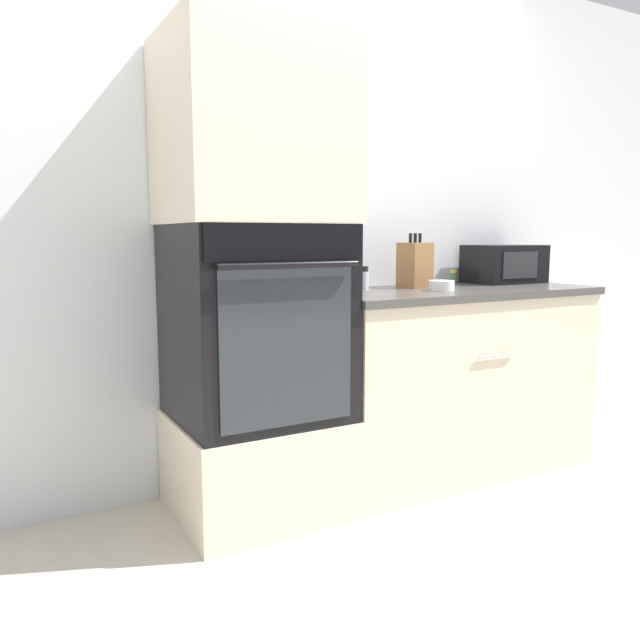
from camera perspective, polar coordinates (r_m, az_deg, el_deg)
The scene contains 11 objects.
ground_plane at distance 2.65m, azimuth 4.01°, elevation -17.82°, with size 12.00×12.00×0.00m, color beige.
wall_back at distance 2.94m, azimuth -2.52°, elevation 9.78°, with size 8.00×0.05×2.50m.
oven_cabinet_base at distance 2.67m, azimuth -5.75°, elevation -12.89°, with size 0.67×0.60×0.41m.
wall_oven at distance 2.52m, azimuth -5.90°, elevation -0.17°, with size 0.64×0.64×0.78m.
oven_cabinet_upper at distance 2.54m, azimuth -6.18°, elevation 16.84°, with size 0.67×0.60×0.72m.
counter_unit at distance 3.13m, azimuth 11.76°, elevation -5.29°, with size 1.40×0.63×0.89m.
microwave at distance 3.47m, azimuth 16.48°, elevation 4.94°, with size 0.39×0.27×0.20m.
knife_block at distance 3.06m, azimuth 8.65°, elevation 5.00°, with size 0.11×0.15×0.26m.
bowl at distance 2.91m, azimuth 11.05°, elevation 3.11°, with size 0.12×0.12×0.05m.
condiment_jar_near at distance 2.89m, azimuth 3.96°, elevation 3.82°, with size 0.05×0.05×0.11m.
condiment_jar_mid at distance 3.36m, azimuth 12.08°, elevation 3.88°, with size 0.04×0.04×0.07m.
Camera 1 is at (-1.31, -2.01, 1.14)m, focal length 35.00 mm.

